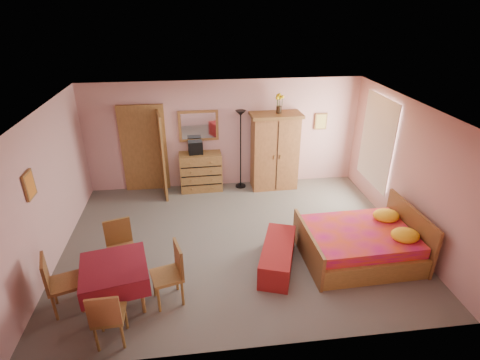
{
  "coord_description": "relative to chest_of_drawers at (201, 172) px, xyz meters",
  "views": [
    {
      "loc": [
        -0.69,
        -5.99,
        4.23
      ],
      "look_at": [
        0.1,
        0.3,
        1.15
      ],
      "focal_mm": 28.0,
      "sensor_mm": 36.0,
      "label": 1
    }
  ],
  "objects": [
    {
      "name": "floor",
      "position": [
        0.6,
        -2.28,
        -0.47
      ],
      "size": [
        6.5,
        6.5,
        0.0
      ],
      "primitive_type": "plane",
      "color": "#67635A",
      "rests_on": "ground"
    },
    {
      "name": "ceiling",
      "position": [
        0.6,
        -2.28,
        2.13
      ],
      "size": [
        6.5,
        6.5,
        0.0
      ],
      "primitive_type": "plane",
      "rotation": [
        3.14,
        0.0,
        0.0
      ],
      "color": "brown",
      "rests_on": "wall_back"
    },
    {
      "name": "wall_back",
      "position": [
        0.6,
        0.22,
        0.83
      ],
      "size": [
        6.5,
        0.1,
        2.6
      ],
      "primitive_type": "cube",
      "color": "#CB9393",
      "rests_on": "floor"
    },
    {
      "name": "wall_front",
      "position": [
        0.6,
        -4.78,
        0.83
      ],
      "size": [
        6.5,
        0.1,
        2.6
      ],
      "primitive_type": "cube",
      "color": "#CB9393",
      "rests_on": "floor"
    },
    {
      "name": "wall_left",
      "position": [
        -2.65,
        -2.28,
        0.83
      ],
      "size": [
        0.1,
        5.0,
        2.6
      ],
      "primitive_type": "cube",
      "color": "#CB9393",
      "rests_on": "floor"
    },
    {
      "name": "wall_right",
      "position": [
        3.85,
        -2.28,
        0.83
      ],
      "size": [
        0.1,
        5.0,
        2.6
      ],
      "primitive_type": "cube",
      "color": "#CB9393",
      "rests_on": "floor"
    },
    {
      "name": "doorway",
      "position": [
        -1.3,
        0.19,
        0.56
      ],
      "size": [
        1.06,
        0.12,
        2.15
      ],
      "primitive_type": "cube",
      "color": "#9E6B35",
      "rests_on": "floor"
    },
    {
      "name": "window",
      "position": [
        3.81,
        -1.08,
        0.98
      ],
      "size": [
        0.08,
        1.4,
        1.95
      ],
      "primitive_type": "cube",
      "color": "white",
      "rests_on": "wall_right"
    },
    {
      "name": "picture_left",
      "position": [
        -2.62,
        -2.88,
        1.23
      ],
      "size": [
        0.04,
        0.32,
        0.42
      ],
      "primitive_type": "cube",
      "color": "orange",
      "rests_on": "wall_left"
    },
    {
      "name": "picture_back",
      "position": [
        2.95,
        0.19,
        1.08
      ],
      "size": [
        0.3,
        0.04,
        0.4
      ],
      "primitive_type": "cube",
      "color": "#D8BF59",
      "rests_on": "wall_back"
    },
    {
      "name": "chest_of_drawers",
      "position": [
        0.0,
        0.0,
        0.0
      ],
      "size": [
        1.0,
        0.53,
        0.94
      ],
      "primitive_type": "cube",
      "rotation": [
        0.0,
        0.0,
        0.03
      ],
      "color": "olive",
      "rests_on": "floor"
    },
    {
      "name": "wall_mirror",
      "position": [
        0.0,
        0.21,
        1.08
      ],
      "size": [
        0.94,
        0.09,
        0.74
      ],
      "primitive_type": "cube",
      "rotation": [
        0.0,
        0.0,
        0.05
      ],
      "color": "white",
      "rests_on": "wall_back"
    },
    {
      "name": "stereo",
      "position": [
        -0.1,
        0.02,
        0.62
      ],
      "size": [
        0.35,
        0.27,
        0.31
      ],
      "primitive_type": "cube",
      "rotation": [
        0.0,
        0.0,
        0.08
      ],
      "color": "black",
      "rests_on": "chest_of_drawers"
    },
    {
      "name": "floor_lamp",
      "position": [
        0.97,
        0.01,
        0.5
      ],
      "size": [
        0.27,
        0.27,
        1.94
      ],
      "primitive_type": "cube",
      "rotation": [
        0.0,
        0.0,
        -0.08
      ],
      "color": "black",
      "rests_on": "floor"
    },
    {
      "name": "wardrobe",
      "position": [
        1.78,
        -0.08,
        0.46
      ],
      "size": [
        1.21,
        0.65,
        1.86
      ],
      "primitive_type": "cube",
      "rotation": [
        0.0,
        0.0,
        0.03
      ],
      "color": "#9F6235",
      "rests_on": "floor"
    },
    {
      "name": "sunflower_vase",
      "position": [
        1.84,
        -0.07,
        1.62
      ],
      "size": [
        0.18,
        0.18,
        0.45
      ],
      "primitive_type": "cube",
      "rotation": [
        0.0,
        0.0,
        0.02
      ],
      "color": "yellow",
      "rests_on": "wardrobe"
    },
    {
      "name": "bed",
      "position": [
        2.7,
        -3.07,
        -0.01
      ],
      "size": [
        2.04,
        1.63,
        0.92
      ],
      "primitive_type": "cube",
      "rotation": [
        0.0,
        0.0,
        0.03
      ],
      "color": "#BE126D",
      "rests_on": "floor"
    },
    {
      "name": "bench",
      "position": [
        1.21,
        -3.15,
        -0.24
      ],
      "size": [
        0.91,
        1.44,
        0.45
      ],
      "primitive_type": "cube",
      "rotation": [
        0.0,
        0.0,
        -0.33
      ],
      "color": "maroon",
      "rests_on": "floor"
    },
    {
      "name": "dining_table",
      "position": [
        -1.39,
        -3.67,
        -0.12
      ],
      "size": [
        1.12,
        1.12,
        0.7
      ],
      "primitive_type": "cube",
      "rotation": [
        0.0,
        0.0,
        0.2
      ],
      "color": "maroon",
      "rests_on": "floor"
    },
    {
      "name": "chair_south",
      "position": [
        -1.36,
        -4.4,
        -0.01
      ],
      "size": [
        0.42,
        0.42,
        0.91
      ],
      "primitive_type": "cube",
      "rotation": [
        0.0,
        0.0,
        0.03
      ],
      "color": "olive",
      "rests_on": "floor"
    },
    {
      "name": "chair_north",
      "position": [
        -1.41,
        -2.99,
        0.01
      ],
      "size": [
        0.54,
        0.54,
        0.96
      ],
      "primitive_type": "cube",
      "rotation": [
        0.0,
        0.0,
        3.44
      ],
      "color": "#945D32",
      "rests_on": "floor"
    },
    {
      "name": "chair_west",
      "position": [
        -2.12,
        -3.71,
        0.02
      ],
      "size": [
        0.56,
        0.56,
        0.97
      ],
      "primitive_type": "cube",
      "rotation": [
        0.0,
        0.0,
        -1.26
      ],
      "color": "#986333",
      "rests_on": "floor"
    },
    {
      "name": "chair_east",
      "position": [
        -0.63,
        -3.74,
        0.02
      ],
      "size": [
        0.55,
        0.55,
        0.98
      ],
      "primitive_type": "cube",
      "rotation": [
        0.0,
        0.0,
        1.84
      ],
      "color": "olive",
      "rests_on": "floor"
    }
  ]
}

